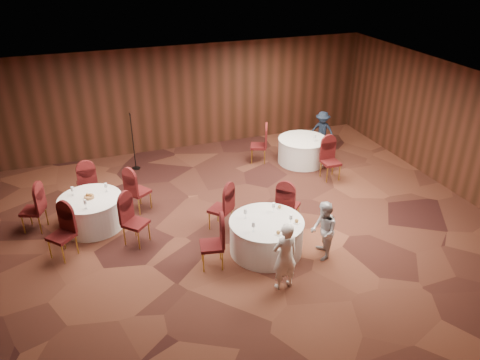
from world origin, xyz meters
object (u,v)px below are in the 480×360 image
object	(u,v)px
mic_stand	(134,153)
man_c	(322,131)
table_main	(266,236)
table_left	(92,212)
woman_b	(323,231)
table_right	(302,150)
woman_a	(285,256)

from	to	relation	value
mic_stand	man_c	world-z (taller)	mic_stand
table_main	man_c	xyz separation A→B (m)	(3.71, 4.42, 0.25)
table_left	woman_b	distance (m)	5.26
table_left	man_c	bearing A→B (deg)	16.96
table_left	table_right	bearing A→B (deg)	13.92
table_right	woman_a	size ratio (longest dim) A/B	1.02
table_right	mic_stand	size ratio (longest dim) A/B	0.86
man_c	mic_stand	bearing A→B (deg)	-140.10
table_right	woman_a	xyz separation A→B (m)	(-2.85, -4.96, 0.33)
table_main	woman_a	distance (m)	1.24
table_left	woman_b	bearing A→B (deg)	-32.68
table_left	woman_a	bearing A→B (deg)	-46.41
table_right	woman_b	bearing A→B (deg)	-111.34
table_main	table_right	bearing A→B (deg)	54.21
table_main	mic_stand	xyz separation A→B (m)	(-2.02, 4.99, 0.12)
mic_stand	man_c	xyz separation A→B (m)	(5.74, -0.56, 0.13)
woman_b	table_left	bearing A→B (deg)	-104.74
table_main	woman_a	xyz separation A→B (m)	(-0.13, -1.19, 0.33)
man_c	woman_a	bearing A→B (deg)	-78.93
mic_stand	woman_a	size ratio (longest dim) A/B	1.18
table_right	man_c	distance (m)	1.22
woman_a	woman_b	distance (m)	1.30
woman_b	table_right	bearing A→B (deg)	176.60
table_right	table_left	bearing A→B (deg)	-166.08
man_c	table_main	bearing A→B (deg)	-84.52
woman_a	man_c	world-z (taller)	woman_a
table_main	man_c	distance (m)	5.78
man_c	table_left	bearing A→B (deg)	-117.55
mic_stand	woman_b	distance (m)	6.35
table_left	table_main	bearing A→B (deg)	-33.49
man_c	table_right	bearing A→B (deg)	-101.23
table_right	woman_b	world-z (taller)	woman_b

